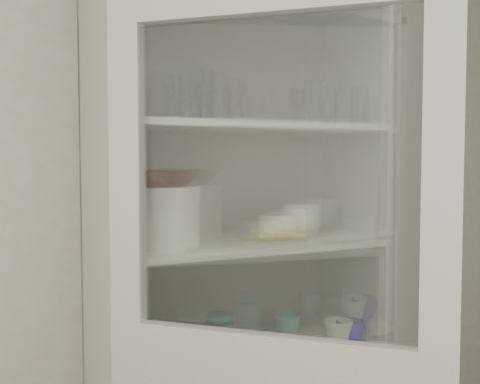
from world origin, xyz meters
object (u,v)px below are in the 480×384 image
goblet_3 (298,106)px  measuring_cups (217,361)px  mug_blue (350,332)px  mug_white (338,333)px  white_ramekin (278,222)px  teal_jar (219,334)px  pantry_cabinet (232,326)px  yellow_trivet (278,233)px  goblet_1 (206,102)px  terracotta_bowl (165,178)px  plate_stack_back (141,229)px  grey_bowl_stack (302,220)px  plate_stack_front (166,228)px  goblet_0 (179,101)px  mug_teal (288,327)px  goblet_2 (236,100)px  glass_platter (278,236)px  white_canister (163,346)px  cream_bowl (165,197)px

goblet_3 → measuring_cups: (-0.44, -0.22, -0.86)m
mug_blue → mug_white: mug_white is taller
goblet_3 → white_ramekin: goblet_3 is taller
goblet_3 → teal_jar: (-0.36, -0.06, -0.82)m
pantry_cabinet → yellow_trivet: 0.38m
goblet_1 → white_ramekin: bearing=-30.4°
terracotta_bowl → yellow_trivet: terracotta_bowl is taller
goblet_3 → terracotta_bowl: bearing=-163.7°
pantry_cabinet → goblet_1: (-0.09, 0.03, 0.80)m
mug_blue → goblet_1: bearing=167.4°
pantry_cabinet → mug_blue: pantry_cabinet is taller
terracotta_bowl → white_ramekin: (0.42, 0.02, -0.16)m
plate_stack_back → grey_bowl_stack: 0.57m
goblet_3 → plate_stack_back: (-0.63, -0.02, -0.44)m
goblet_3 → yellow_trivet: size_ratio=0.99×
plate_stack_front → teal_jar: bearing=25.3°
goblet_1 → plate_stack_front: 0.48m
goblet_0 → mug_teal: goblet_0 is taller
goblet_2 → white_ramekin: 0.47m
pantry_cabinet → glass_platter: pantry_cabinet is taller
pantry_cabinet → goblet_0: (-0.19, 0.02, 0.80)m
goblet_0 → goblet_1: bearing=5.6°
goblet_2 → goblet_3: size_ratio=1.16×
yellow_trivet → grey_bowl_stack: bearing=9.1°
pantry_cabinet → yellow_trivet: pantry_cabinet is taller
yellow_trivet → white_canister: 0.55m
goblet_1 → plate_stack_back: size_ratio=0.73×
glass_platter → plate_stack_front: bearing=-177.8°
goblet_2 → goblet_3: bearing=0.1°
mug_blue → measuring_cups: bearing=-171.6°
measuring_cups → mug_blue: bearing=1.4°
goblet_0 → teal_jar: size_ratio=1.29×
goblet_1 → mug_blue: bearing=-19.6°
pantry_cabinet → terracotta_bowl: bearing=-158.6°
mug_white → mug_blue: bearing=23.5°
goblet_0 → plate_stack_front: size_ratio=0.71×
mug_teal → teal_jar: 0.28m
terracotta_bowl → yellow_trivet: size_ratio=1.29×
goblet_2 → teal_jar: size_ratio=1.59×
goblet_0 → measuring_cups: bearing=-71.8°
plate_stack_front → white_ramekin: bearing=2.2°
goblet_1 → grey_bowl_stack: bearing=-18.7°
cream_bowl → white_canister: 0.50m
grey_bowl_stack → goblet_1: bearing=161.3°
mug_teal → white_canister: (-0.51, -0.05, 0.01)m
mug_teal → measuring_cups: size_ratio=0.97×
white_ramekin → grey_bowl_stack: 0.11m
terracotta_bowl → mug_teal: 0.78m
goblet_0 → glass_platter: size_ratio=0.54×
pantry_cabinet → measuring_cups: bearing=-129.4°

